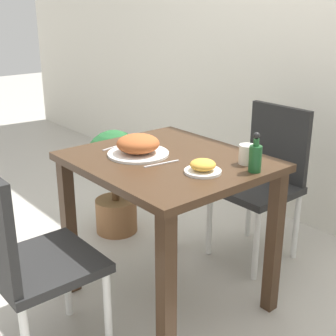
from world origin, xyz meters
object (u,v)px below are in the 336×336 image
object	(u,v)px
food_plate	(138,146)
potted_plant_left	(115,174)
side_plate	(203,167)
chair_near	(24,256)
drink_cup	(247,154)
chair_far	(264,174)
sauce_bottle	(255,157)

from	to	relation	value
food_plate	potted_plant_left	bearing A→B (deg)	155.89
food_plate	side_plate	size ratio (longest dim) A/B	1.83
chair_near	drink_cup	size ratio (longest dim) A/B	10.18
food_plate	side_plate	xyz separation A→B (m)	(0.37, 0.06, -0.02)
chair_far	sauce_bottle	size ratio (longest dim) A/B	5.13
chair_far	potted_plant_left	xyz separation A→B (m)	(-0.79, -0.52, -0.10)
chair_far	side_plate	size ratio (longest dim) A/B	5.63
side_plate	drink_cup	xyz separation A→B (m)	(0.04, 0.23, 0.02)
chair_far	potted_plant_left	distance (m)	0.95
chair_near	side_plate	world-z (taller)	chair_near
potted_plant_left	chair_near	bearing A→B (deg)	-50.65
side_plate	sauce_bottle	distance (m)	0.23
chair_near	potted_plant_left	size ratio (longest dim) A/B	1.29
chair_near	potted_plant_left	distance (m)	1.22
side_plate	sauce_bottle	xyz separation A→B (m)	(0.13, 0.18, 0.04)
chair_near	sauce_bottle	xyz separation A→B (m)	(0.41, 0.88, 0.33)
chair_near	chair_far	xyz separation A→B (m)	(0.02, 1.46, 0.00)
food_plate	sauce_bottle	distance (m)	0.56
chair_far	drink_cup	bearing A→B (deg)	-60.23
side_plate	potted_plant_left	xyz separation A→B (m)	(-1.05, 0.24, -0.39)
drink_cup	potted_plant_left	world-z (taller)	drink_cup
sauce_bottle	potted_plant_left	bearing A→B (deg)	177.10
sauce_bottle	food_plate	bearing A→B (deg)	-154.29
chair_far	potted_plant_left	size ratio (longest dim) A/B	1.29
chair_near	chair_far	size ratio (longest dim) A/B	1.00
drink_cup	chair_near	bearing A→B (deg)	-108.90
chair_near	side_plate	bearing A→B (deg)	-111.69
chair_near	food_plate	bearing A→B (deg)	-81.62
chair_far	sauce_bottle	world-z (taller)	sauce_bottle
side_plate	sauce_bottle	size ratio (longest dim) A/B	0.91
chair_near	chair_far	distance (m)	1.46
food_plate	drink_cup	bearing A→B (deg)	35.66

